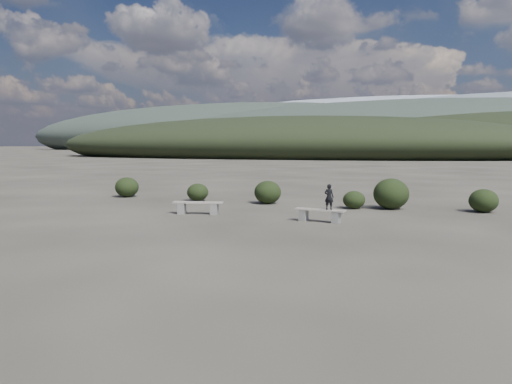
% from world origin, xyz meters
% --- Properties ---
extents(ground, '(1200.00, 1200.00, 0.00)m').
position_xyz_m(ground, '(0.00, 0.00, 0.00)').
color(ground, '#312D26').
rests_on(ground, ground).
extents(bench_left, '(2.00, 0.83, 0.49)m').
position_xyz_m(bench_left, '(-2.88, 4.96, 0.30)').
color(bench_left, slate).
rests_on(bench_left, ground).
extents(bench_right, '(1.85, 0.60, 0.45)m').
position_xyz_m(bench_right, '(2.06, 4.62, 0.28)').
color(bench_right, slate).
rests_on(bench_right, ground).
extents(seated_person, '(0.35, 0.25, 0.90)m').
position_xyz_m(seated_person, '(2.39, 4.58, 0.91)').
color(seated_person, black).
rests_on(seated_person, bench_right).
extents(shrub_a, '(1.04, 1.04, 0.85)m').
position_xyz_m(shrub_a, '(-4.94, 9.08, 0.43)').
color(shrub_a, black).
rests_on(shrub_a, ground).
extents(shrub_b, '(1.24, 1.24, 1.07)m').
position_xyz_m(shrub_b, '(-1.40, 9.19, 0.53)').
color(shrub_b, black).
rests_on(shrub_b, ground).
extents(shrub_c, '(0.95, 0.95, 0.76)m').
position_xyz_m(shrub_c, '(2.63, 8.74, 0.38)').
color(shrub_c, black).
rests_on(shrub_c, ground).
extents(shrub_d, '(1.49, 1.49, 1.30)m').
position_xyz_m(shrub_d, '(4.12, 9.13, 0.65)').
color(shrub_d, black).
rests_on(shrub_d, ground).
extents(shrub_e, '(1.14, 1.14, 0.95)m').
position_xyz_m(shrub_e, '(7.72, 9.32, 0.47)').
color(shrub_e, black).
rests_on(shrub_e, ground).
extents(shrub_f, '(1.22, 1.22, 1.03)m').
position_xyz_m(shrub_f, '(-9.25, 9.51, 0.51)').
color(shrub_f, black).
rests_on(shrub_f, ground).
extents(mountain_ridges, '(500.00, 400.00, 56.00)m').
position_xyz_m(mountain_ridges, '(-7.48, 339.06, 10.84)').
color(mountain_ridges, black).
rests_on(mountain_ridges, ground).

